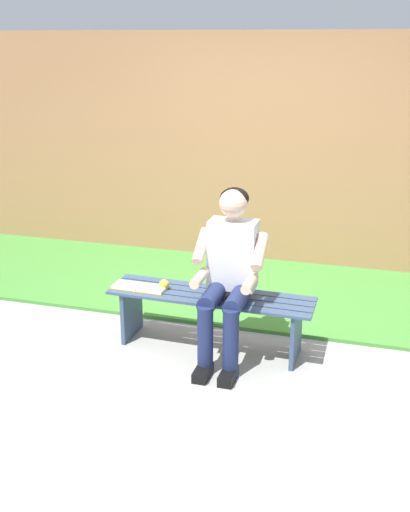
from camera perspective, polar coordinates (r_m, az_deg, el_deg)
ground_plane at (r=4.41m, az=-16.58°, el=-12.23°), size 10.00×7.00×0.04m
grass_strip at (r=6.12m, az=4.30°, el=-1.91°), size 9.00×2.30×0.03m
brick_wall at (r=6.54m, az=1.40°, el=9.78°), size 9.50×0.24×2.29m
bench_near at (r=4.66m, az=0.52°, el=-4.73°), size 1.54×0.43×0.43m
person_seated at (r=4.40m, az=2.17°, el=-1.29°), size 0.50×0.69×1.24m
apple at (r=4.71m, az=-3.75°, el=-2.60°), size 0.08×0.08×0.08m
book_open at (r=4.74m, az=-5.97°, el=-2.86°), size 0.42×0.17×0.02m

